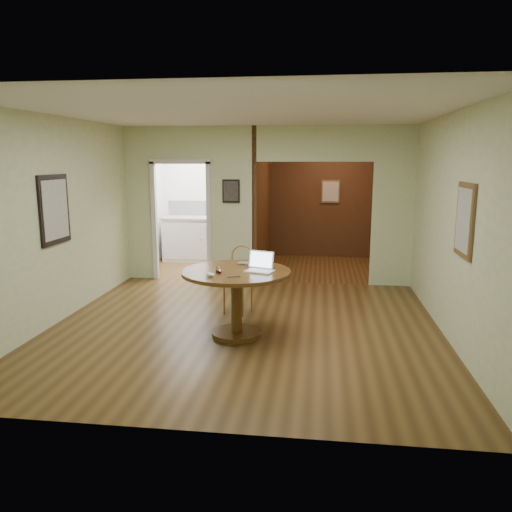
# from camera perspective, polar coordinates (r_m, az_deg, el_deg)

# --- Properties ---
(floor) EXTENTS (5.00, 5.00, 0.00)m
(floor) POSITION_cam_1_polar(r_m,az_deg,el_deg) (6.50, -1.38, -8.25)
(floor) COLOR #442E13
(floor) RESTS_ON ground
(room_shell) EXTENTS (5.20, 7.50, 5.00)m
(room_shell) POSITION_cam_1_polar(r_m,az_deg,el_deg) (9.31, -1.37, 5.73)
(room_shell) COLOR silver
(room_shell) RESTS_ON ground
(dining_table) EXTENTS (1.32, 1.32, 0.82)m
(dining_table) POSITION_cam_1_polar(r_m,az_deg,el_deg) (6.07, -2.26, -3.62)
(dining_table) COLOR brown
(dining_table) RESTS_ON ground
(chair) EXTENTS (0.51, 0.51, 0.96)m
(chair) POSITION_cam_1_polar(r_m,az_deg,el_deg) (7.04, -1.86, -2.22)
(chair) COLOR #9B6A37
(chair) RESTS_ON ground
(open_laptop) EXTENTS (0.38, 0.37, 0.23)m
(open_laptop) POSITION_cam_1_polar(r_m,az_deg,el_deg) (5.99, 0.50, -1.10)
(open_laptop) COLOR white
(open_laptop) RESTS_ON dining_table
(closed_laptop) EXTENTS (0.34, 0.23, 0.03)m
(closed_laptop) POSITION_cam_1_polar(r_m,az_deg,el_deg) (6.30, -0.67, -0.94)
(closed_laptop) COLOR #B1B1B6
(closed_laptop) RESTS_ON dining_table
(mouse) EXTENTS (0.13, 0.10, 0.05)m
(mouse) POSITION_cam_1_polar(r_m,az_deg,el_deg) (5.71, -5.27, -2.14)
(mouse) COLOR white
(mouse) RESTS_ON dining_table
(wine_glass) EXTENTS (0.09, 0.09, 0.10)m
(wine_glass) POSITION_cam_1_polar(r_m,az_deg,el_deg) (5.85, -4.28, -1.55)
(wine_glass) COLOR white
(wine_glass) RESTS_ON dining_table
(pen) EXTENTS (0.14, 0.06, 0.01)m
(pen) POSITION_cam_1_polar(r_m,az_deg,el_deg) (5.67, -2.53, -2.39)
(pen) COLOR #0B1752
(pen) RESTS_ON dining_table
(kitchen_cabinet) EXTENTS (2.06, 0.60, 0.94)m
(kitchen_cabinet) POSITION_cam_1_polar(r_m,az_deg,el_deg) (10.64, -5.15, 1.94)
(kitchen_cabinet) COLOR silver
(kitchen_cabinet) RESTS_ON ground
(grocery_bag) EXTENTS (0.35, 0.31, 0.31)m
(grocery_bag) POSITION_cam_1_polar(r_m,az_deg,el_deg) (10.42, -1.01, 5.26)
(grocery_bag) COLOR beige
(grocery_bag) RESTS_ON kitchen_cabinet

